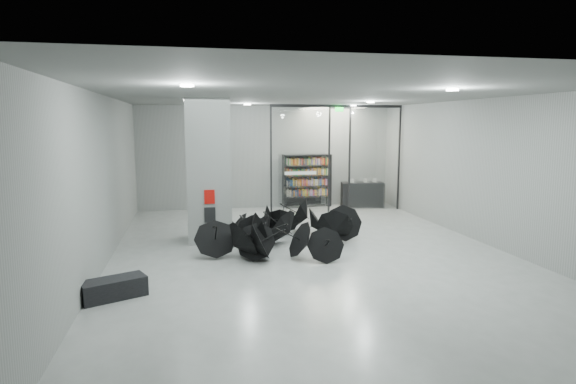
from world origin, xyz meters
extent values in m
plane|color=gray|center=(0.00, 0.00, 0.00)|extent=(14.00, 14.00, 0.00)
cube|color=slate|center=(0.00, 0.00, 4.00)|extent=(10.00, 14.00, 0.02)
cube|color=slate|center=(0.00, 7.00, 2.00)|extent=(10.00, 0.02, 4.00)
cube|color=slate|center=(0.00, -7.00, 2.00)|extent=(10.00, 0.02, 4.00)
cube|color=slate|center=(-5.00, 0.00, 2.00)|extent=(0.02, 14.00, 4.00)
cube|color=slate|center=(5.00, 0.00, 2.00)|extent=(0.02, 14.00, 4.00)
cube|color=slate|center=(-2.50, 2.00, 2.00)|extent=(1.20, 1.20, 4.00)
cube|color=#A50A07|center=(-2.50, 1.38, 1.35)|extent=(0.28, 0.04, 0.38)
cube|color=black|center=(-2.50, 1.38, 0.85)|extent=(0.30, 0.03, 0.42)
cube|color=#0CE533|center=(2.40, 5.30, 3.82)|extent=(0.30, 0.06, 0.15)
cube|color=silver|center=(1.00, 5.50, 2.00)|extent=(2.20, 0.02, 3.95)
cube|color=silver|center=(3.90, 5.50, 2.00)|extent=(2.00, 0.02, 3.95)
cube|color=black|center=(-0.10, 5.50, 2.00)|extent=(0.06, 0.06, 4.00)
cube|color=black|center=(2.10, 5.50, 2.00)|extent=(0.06, 0.06, 4.00)
cube|color=black|center=(2.90, 5.50, 2.00)|extent=(0.06, 0.06, 4.00)
cube|color=black|center=(4.90, 5.50, 2.00)|extent=(0.06, 0.06, 4.00)
cube|color=black|center=(2.40, 5.50, 3.95)|extent=(5.00, 0.08, 0.10)
cube|color=black|center=(-4.50, -2.24, 0.19)|extent=(1.30, 0.96, 0.38)
cube|color=black|center=(3.71, 6.21, 0.50)|extent=(1.74, 0.93, 0.99)
camera|label=1|loc=(-2.99, -11.44, 3.33)|focal=29.51mm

